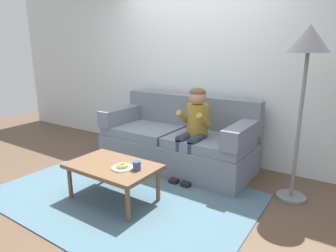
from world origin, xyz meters
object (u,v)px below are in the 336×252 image
object	(u,v)px
mug	(137,166)
coffee_table	(113,168)
person_child	(194,124)
donut	(122,165)
floor_lamp	(308,54)
couch	(178,141)

from	to	relation	value
mug	coffee_table	bearing A→B (deg)	-175.11
person_child	donut	xyz separation A→B (m)	(-0.24, -1.02, -0.24)
person_child	mug	bearing A→B (deg)	-95.75
donut	floor_lamp	world-z (taller)	floor_lamp
donut	coffee_table	bearing A→B (deg)	171.56
couch	coffee_table	world-z (taller)	couch
mug	person_child	bearing A→B (deg)	84.25
couch	person_child	size ratio (longest dim) A/B	1.84
couch	person_child	xyz separation A→B (m)	(0.36, -0.21, 0.33)
couch	coffee_table	distance (m)	1.21
person_child	mug	size ratio (longest dim) A/B	12.24
couch	person_child	distance (m)	0.53
coffee_table	floor_lamp	xyz separation A→B (m)	(1.54, 1.07, 1.14)
mug	donut	bearing A→B (deg)	-161.26
person_child	floor_lamp	xyz separation A→B (m)	(1.14, 0.07, 0.82)
coffee_table	donut	world-z (taller)	donut
mug	floor_lamp	bearing A→B (deg)	40.05
coffee_table	mug	distance (m)	0.31
donut	mug	xyz separation A→B (m)	(0.14, 0.05, 0.01)
coffee_table	floor_lamp	distance (m)	2.19
donut	mug	distance (m)	0.15
couch	mug	xyz separation A→B (m)	(0.26, -1.18, 0.10)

